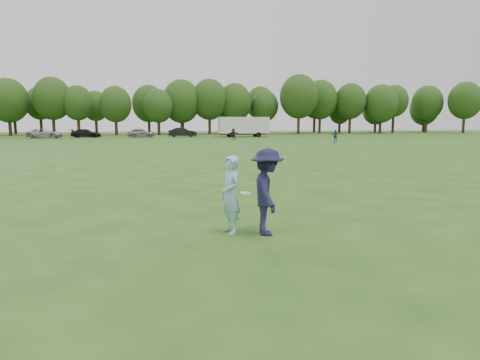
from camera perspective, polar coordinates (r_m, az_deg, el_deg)
The scene contains 13 objects.
ground at distance 9.88m, azimuth 3.59°, elevation -7.10°, with size 200.00×200.00×0.00m, color #214A14.
thrower at distance 9.73m, azimuth -1.28°, elevation -1.97°, with size 0.65×0.43×1.78m, color #91CAE0.
defender at distance 9.59m, azimuth 3.64°, elevation -1.57°, with size 1.27×0.73×1.96m, color #1B1B3C.
player_far_b at distance 52.58m, azimuth 12.58°, elevation 5.75°, with size 0.91×0.38×1.56m, color navy.
player_far_d at distance 59.09m, azimuth -0.88°, elevation 6.16°, with size 1.46×0.47×1.58m, color black.
car_c at distance 71.00m, azimuth -24.60°, elevation 5.67°, with size 2.36×5.11×1.42m, color #A0A0A4.
car_d at distance 71.20m, azimuth -19.85°, elevation 5.87°, with size 1.83×4.51×1.31m, color black.
car_e at distance 69.28m, azimuth -13.08°, elevation 6.15°, with size 1.70×4.22×1.44m, color slate.
car_f at distance 70.01m, azimuth -7.66°, elevation 6.33°, with size 1.60×4.59×1.51m, color black.
field_cone at distance 54.05m, azimuth 14.82°, elevation 5.06°, with size 0.28×0.28×0.30m, color #DD620B.
disc_in_play at distance 9.55m, azimuth 0.80°, elevation -1.77°, with size 0.29×0.29×0.06m.
cargo_trailer at distance 69.49m, azimuth 0.48°, elevation 7.22°, with size 9.00×2.75×3.20m.
treeline at distance 86.36m, azimuth -7.90°, elevation 10.25°, with size 130.35×18.39×11.74m.
Camera 1 is at (-2.47, -9.23, 2.55)m, focal length 32.00 mm.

